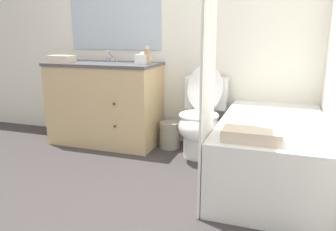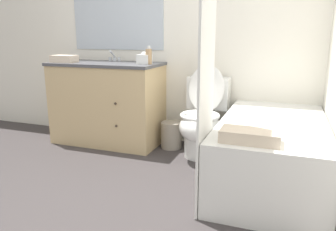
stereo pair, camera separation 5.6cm
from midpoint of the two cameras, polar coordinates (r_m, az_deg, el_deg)
The scene contains 12 objects.
ground_plane at distance 2.23m, azimuth -9.93°, elevation -17.12°, with size 14.00×14.00×0.00m, color #383333.
wall_back at distance 3.46m, azimuth 3.47°, elevation 15.75°, with size 8.00×0.06×2.50m.
vanity_cabinet at distance 3.55m, azimuth -9.99°, elevation 2.27°, with size 1.15×0.59×0.86m.
sink_faucet at distance 3.64m, azimuth -8.92°, elevation 9.88°, with size 0.14×0.12×0.12m.
toilet at distance 3.12m, azimuth 6.51°, elevation -0.88°, with size 0.41×0.66×0.86m.
bathtub at distance 2.70m, azimuth 18.08°, elevation -5.99°, with size 0.77×1.47×0.50m.
shower_curtain at distance 2.05m, azimuth 7.53°, elevation 8.24°, with size 0.01×0.37×1.87m.
wastebasket at distance 3.37m, azimuth 1.06°, elevation -3.41°, with size 0.21×0.21×0.27m.
tissue_box at distance 3.27m, azimuth -3.65°, elevation 9.80°, with size 0.13×0.11×0.12m.
soap_dispenser at distance 3.22m, azimuth -2.87°, elevation 10.30°, with size 0.06×0.06×0.18m.
hand_towel_folded at distance 3.60m, azimuth -17.19°, elevation 9.41°, with size 0.25×0.16×0.07m.
bath_towel_folded at distance 2.07m, azimuth 14.87°, elevation -3.47°, with size 0.36×0.19×0.08m.
Camera 2 is at (1.02, -1.63, 1.14)m, focal length 35.00 mm.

